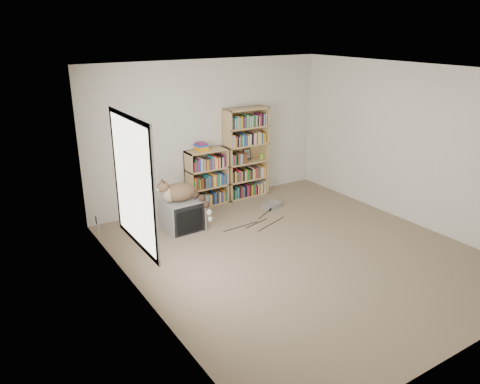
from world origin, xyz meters
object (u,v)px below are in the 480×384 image
crt_tv (182,215)px  bookcase_tall (246,155)px  cat (184,195)px  bookcase_short (206,179)px  dvd_player (272,205)px

crt_tv → bookcase_tall: (1.68, 0.75, 0.54)m
cat → bookcase_tall: bookcase_tall is taller
cat → bookcase_short: 1.19m
cat → dvd_player: (1.74, 0.08, -0.56)m
crt_tv → dvd_player: 1.76m
bookcase_tall → cat: bearing=-153.8°
cat → bookcase_short: bearing=52.4°
bookcase_short → dvd_player: size_ratio=2.92×
cat → dvd_player: size_ratio=2.16×
crt_tv → bookcase_short: bearing=38.9°
bookcase_tall → bookcase_short: size_ratio=1.64×
bookcase_short → dvd_player: 1.24m
cat → dvd_player: cat is taller
cat → bookcase_tall: bearing=34.4°
crt_tv → dvd_player: crt_tv is taller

